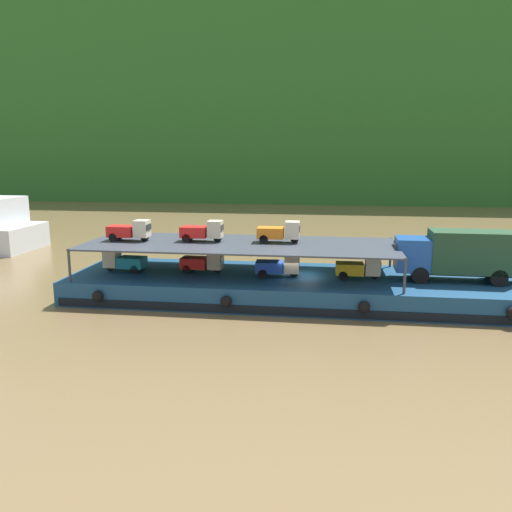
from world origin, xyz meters
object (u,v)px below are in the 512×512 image
mini_truck_lower_stern (124,261)px  mini_truck_upper_stern (130,230)px  cargo_barge (298,287)px  mini_truck_upper_mid (203,231)px  mini_truck_lower_fore (359,268)px  mini_truck_lower_aft (203,262)px  covered_lorry (457,254)px  mini_truck_upper_fore (279,232)px  mini_truck_lower_mid (278,266)px

mini_truck_lower_stern → mini_truck_upper_stern: size_ratio=1.01×
cargo_barge → mini_truck_upper_mid: (-6.32, 0.39, 3.44)m
mini_truck_lower_fore → mini_truck_upper_stern: mini_truck_upper_stern is taller
cargo_barge → mini_truck_lower_aft: bearing=179.3°
covered_lorry → mini_truck_lower_fore: (-5.82, -0.25, -1.00)m
mini_truck_upper_mid → mini_truck_upper_fore: size_ratio=0.99×
cargo_barge → mini_truck_upper_stern: 11.64m
mini_truck_upper_stern → mini_truck_lower_stern: bearing=-138.6°
covered_lorry → mini_truck_lower_stern: covered_lorry is taller
mini_truck_lower_mid → cargo_barge: bearing=17.7°
mini_truck_lower_mid → mini_truck_lower_fore: same height
mini_truck_lower_aft → mini_truck_lower_fore: same height
mini_truck_lower_mid → mini_truck_upper_mid: (-5.06, 0.79, 2.00)m
cargo_barge → covered_lorry: covered_lorry is taller
mini_truck_lower_fore → mini_truck_upper_mid: 10.27m
mini_truck_upper_stern → mini_truck_lower_fore: bearing=-0.9°
mini_truck_lower_stern → mini_truck_upper_stern: (0.38, 0.33, 2.00)m
covered_lorry → mini_truck_lower_mid: covered_lorry is taller
covered_lorry → mini_truck_upper_stern: size_ratio=2.86×
covered_lorry → mini_truck_upper_stern: 20.70m
mini_truck_lower_stern → mini_truck_upper_fore: 10.42m
mini_truck_lower_aft → mini_truck_lower_stern: bearing=-175.2°
cargo_barge → mini_truck_lower_fore: (3.73, -0.25, 1.44)m
mini_truck_lower_fore → mini_truck_upper_stern: size_ratio=1.00×
covered_lorry → mini_truck_upper_stern: mini_truck_upper_stern is taller
covered_lorry → mini_truck_lower_mid: 10.87m
mini_truck_upper_fore → mini_truck_lower_fore: bearing=-10.6°
mini_truck_lower_stern → mini_truck_lower_fore: same height
mini_truck_lower_aft → mini_truck_upper_mid: bearing=100.7°
cargo_barge → mini_truck_lower_stern: (-11.50, -0.36, 1.44)m
mini_truck_lower_stern → cargo_barge: bearing=1.8°
cargo_barge → mini_truck_upper_fore: 3.75m
mini_truck_lower_stern → mini_truck_upper_stern: bearing=41.4°
covered_lorry → mini_truck_upper_mid: bearing=178.6°
mini_truck_upper_mid → mini_truck_lower_fore: bearing=-3.7°
cargo_barge → mini_truck_lower_aft: (-6.26, 0.08, 1.44)m
mini_truck_lower_fore → mini_truck_upper_fore: mini_truck_upper_fore is taller
mini_truck_upper_stern → mini_truck_upper_mid: bearing=4.9°
covered_lorry → mini_truck_upper_fore: mini_truck_upper_fore is taller
cargo_barge → mini_truck_upper_mid: mini_truck_upper_mid is taller
mini_truck_lower_mid → mini_truck_upper_mid: size_ratio=1.02×
mini_truck_upper_stern → mini_truck_upper_fore: 9.82m
mini_truck_lower_mid → mini_truck_upper_stern: size_ratio=1.01×
covered_lorry → mini_truck_lower_fore: bearing=-177.6°
mini_truck_lower_mid → mini_truck_upper_stern: (-9.86, 0.38, 2.00)m
mini_truck_upper_fore → mini_truck_lower_aft: bearing=-173.0°
cargo_barge → mini_truck_lower_aft: size_ratio=10.51×
cargo_barge → covered_lorry: size_ratio=3.69×
mini_truck_lower_aft → mini_truck_lower_mid: (5.00, -0.48, 0.00)m
mini_truck_lower_aft → mini_truck_lower_mid: bearing=-5.5°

